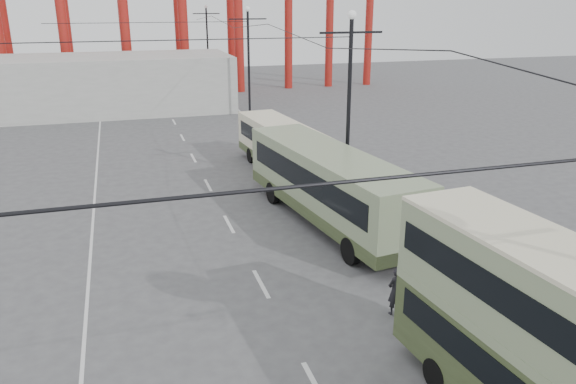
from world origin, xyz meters
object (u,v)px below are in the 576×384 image
object	(u,v)px
double_decker_bus	(554,344)
single_decker_cream	(282,145)
single_decker_green	(329,184)
pedestrian	(396,291)

from	to	relation	value
double_decker_bus	single_decker_cream	xyz separation A→B (m)	(0.45, 22.72, -1.05)
single_decker_green	single_decker_cream	world-z (taller)	single_decker_green
single_decker_cream	pedestrian	bearing A→B (deg)	-99.14
single_decker_green	pedestrian	distance (m)	8.11
single_decker_cream	pedestrian	size ratio (longest dim) A/B	5.78
double_decker_bus	single_decker_green	bearing A→B (deg)	83.93
pedestrian	single_decker_cream	bearing A→B (deg)	-102.26
double_decker_bus	pedestrian	xyz separation A→B (m)	(-0.53, 6.13, -1.86)
single_decker_green	pedestrian	xyz separation A→B (m)	(-0.73, -8.00, -1.10)
single_decker_cream	pedestrian	xyz separation A→B (m)	(-0.98, -16.59, -0.81)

